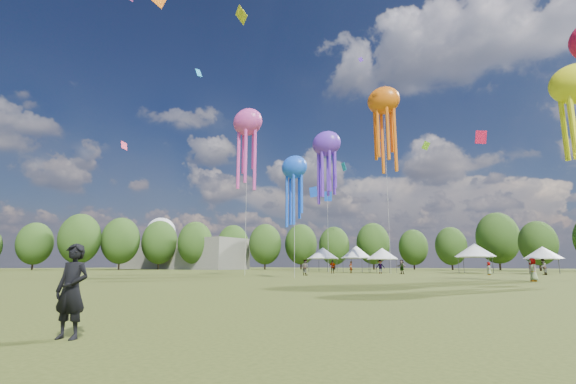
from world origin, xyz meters
The scene contains 10 objects.
ground centered at (0.00, 0.00, 0.00)m, with size 300.00×300.00×0.00m, color #384416.
observer_main centered at (8.94, -3.47, 0.78)m, with size 0.57×0.37×1.56m, color black.
spectator_near centered at (-8.46, 33.43, 0.91)m, with size 0.88×0.69×1.81m, color gray.
spectators_far centered at (1.41, 45.33, 0.92)m, with size 26.42×23.37×1.93m.
festival_tents centered at (-3.02, 55.84, 3.12)m, with size 37.86×9.62×4.29m.
show_kites centered at (6.37, 43.64, 20.20)m, with size 41.75×26.64×29.39m.
small_kites centered at (-0.63, 39.71, 30.64)m, with size 68.76×66.47×46.71m.
treeline centered at (-3.87, 62.51, 6.54)m, with size 201.57×95.24×13.43m.
hangar centered at (-72.00, 72.00, 4.00)m, with size 40.00×12.00×8.00m, color gray.
radome centered at (-88.00, 78.00, 9.99)m, with size 9.00×9.00×16.00m.
Camera 1 is at (15.75, -7.29, 1.20)m, focal length 25.23 mm.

